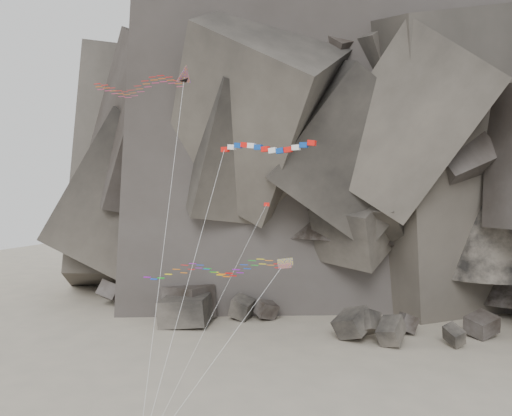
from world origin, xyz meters
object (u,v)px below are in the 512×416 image
(delta_kite, at_px, (134,86))
(pennant_kite, at_px, (242,253))
(banner_kite, at_px, (265,149))
(parafoil_kite, at_px, (208,269))

(delta_kite, relative_size, pennant_kite, 1.67)
(banner_kite, distance_m, pennant_kite, 9.91)
(banner_kite, height_order, parafoil_kite, banner_kite)
(parafoil_kite, height_order, pennant_kite, pennant_kite)
(parafoil_kite, relative_size, pennant_kite, 0.76)
(banner_kite, xyz_separation_m, parafoil_kite, (-4.80, -1.96, -10.94))
(delta_kite, bearing_deg, parafoil_kite, 10.46)
(banner_kite, bearing_deg, delta_kite, -170.85)
(delta_kite, distance_m, pennant_kite, 19.59)
(delta_kite, distance_m, banner_kite, 14.89)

